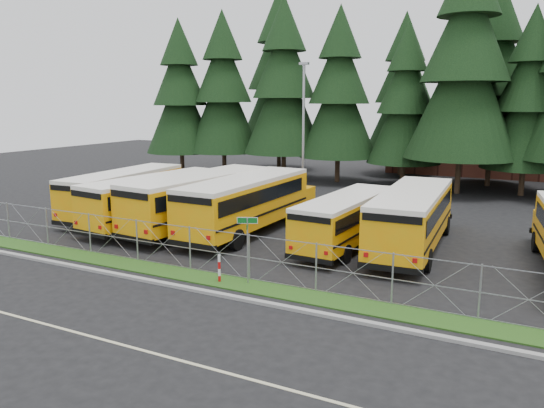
# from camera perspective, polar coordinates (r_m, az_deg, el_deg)

# --- Properties ---
(ground) EXTENTS (120.00, 120.00, 0.00)m
(ground) POSITION_cam_1_polar(r_m,az_deg,el_deg) (22.84, 1.01, -7.84)
(ground) COLOR black
(ground) RESTS_ON ground
(curb) EXTENTS (50.00, 0.25, 0.12)m
(curb) POSITION_cam_1_polar(r_m,az_deg,el_deg) (20.24, -2.91, -10.21)
(curb) COLOR gray
(curb) RESTS_ON ground
(grass_verge) EXTENTS (50.00, 1.40, 0.06)m
(grass_verge) POSITION_cam_1_polar(r_m,az_deg,el_deg) (21.40, -1.01, -9.08)
(grass_verge) COLOR #1C4714
(grass_verge) RESTS_ON ground
(road_lane_line) EXTENTS (50.00, 0.12, 0.01)m
(road_lane_line) POSITION_cam_1_polar(r_m,az_deg,el_deg) (16.57, -11.71, -15.68)
(road_lane_line) COLOR beige
(road_lane_line) RESTS_ON ground
(chainlink_fence) EXTENTS (44.00, 0.10, 2.00)m
(chainlink_fence) POSITION_cam_1_polar(r_m,az_deg,el_deg) (21.68, -0.15, -6.11)
(chainlink_fence) COLOR #989AA0
(chainlink_fence) RESTS_ON ground
(brick_building) EXTENTS (22.00, 10.00, 6.00)m
(brick_building) POSITION_cam_1_polar(r_m,az_deg,el_deg) (59.68, 23.77, 5.91)
(brick_building) COLOR brown
(brick_building) RESTS_ON ground
(bus_0) EXTENTS (3.35, 11.45, 2.96)m
(bus_0) POSITION_cam_1_polar(r_m,az_deg,el_deg) (35.56, -15.23, 1.09)
(bus_0) COLOR #FF9908
(bus_0) RESTS_ON ground
(bus_1) EXTENTS (4.08, 11.68, 3.00)m
(bus_1) POSITION_cam_1_polar(r_m,az_deg,el_deg) (32.48, -11.82, 0.36)
(bus_1) COLOR #FF9908
(bus_1) RESTS_ON ground
(bus_2) EXTENTS (4.11, 12.57, 3.24)m
(bus_2) POSITION_cam_1_polar(r_m,az_deg,el_deg) (31.21, -7.30, 0.30)
(bus_2) COLOR #FF9908
(bus_2) RESTS_ON ground
(bus_3) EXTENTS (3.08, 12.25, 3.20)m
(bus_3) POSITION_cam_1_polar(r_m,az_deg,el_deg) (30.02, -2.40, -0.08)
(bus_3) COLOR #FF9908
(bus_3) RESTS_ON ground
(bus_5) EXTENTS (2.99, 10.28, 2.66)m
(bus_5) POSITION_cam_1_polar(r_m,az_deg,el_deg) (27.53, 8.28, -1.79)
(bus_5) COLOR #FF9908
(bus_5) RESTS_ON ground
(bus_6) EXTENTS (3.35, 11.87, 3.08)m
(bus_6) POSITION_cam_1_polar(r_m,az_deg,el_deg) (27.46, 14.94, -1.64)
(bus_6) COLOR #FF9908
(bus_6) RESTS_ON ground
(street_sign) EXTENTS (0.77, 0.51, 2.81)m
(street_sign) POSITION_cam_1_polar(r_m,az_deg,el_deg) (21.41, -2.65, -3.46)
(street_sign) COLOR #989AA0
(street_sign) RESTS_ON ground
(striped_bollard) EXTENTS (0.11, 0.11, 1.20)m
(striped_bollard) POSITION_cam_1_polar(r_m,az_deg,el_deg) (22.05, -5.69, -6.95)
(striped_bollard) COLOR #B20C0C
(striped_bollard) RESTS_ON ground
(light_standard) EXTENTS (0.70, 0.35, 10.14)m
(light_standard) POSITION_cam_1_polar(r_m,az_deg,el_deg) (39.86, 3.40, 8.32)
(light_standard) COLOR #989AA0
(light_standard) RESTS_ON ground
(conifer_0) EXTENTS (6.94, 6.94, 15.34)m
(conifer_0) POSITION_cam_1_polar(r_m,az_deg,el_deg) (54.50, -9.85, 11.19)
(conifer_0) COLOR black
(conifer_0) RESTS_ON ground
(conifer_1) EXTENTS (7.24, 7.24, 16.02)m
(conifer_1) POSITION_cam_1_polar(r_m,az_deg,el_deg) (53.24, -5.27, 11.68)
(conifer_1) COLOR black
(conifer_1) RESTS_ON ground
(conifer_2) EXTENTS (7.63, 7.63, 16.87)m
(conifer_2) POSITION_cam_1_polar(r_m,az_deg,el_deg) (50.64, 1.30, 12.24)
(conifer_2) COLOR black
(conifer_2) RESTS_ON ground
(conifer_3) EXTENTS (7.12, 7.12, 15.75)m
(conifer_3) POSITION_cam_1_polar(r_m,az_deg,el_deg) (48.99, 7.22, 11.54)
(conifer_3) COLOR black
(conifer_3) RESTS_ON ground
(conifer_4) EXTENTS (6.31, 6.31, 13.97)m
(conifer_4) POSITION_cam_1_polar(r_m,az_deg,el_deg) (47.40, 14.17, 10.23)
(conifer_4) COLOR black
(conifer_4) RESTS_ON ground
(conifer_5) EXTENTS (8.82, 8.82, 19.50)m
(conifer_5) POSITION_cam_1_polar(r_m,az_deg,el_deg) (44.98, 20.05, 13.41)
(conifer_5) COLOR black
(conifer_5) RESTS_ON ground
(conifer_6) EXTENTS (6.58, 6.58, 14.55)m
(conifer_6) POSITION_cam_1_polar(r_m,az_deg,el_deg) (45.84, 25.92, 9.82)
(conifer_6) COLOR black
(conifer_6) RESTS_ON ground
(conifer_10) EXTENTS (8.57, 8.57, 18.95)m
(conifer_10) POSITION_cam_1_polar(r_m,az_deg,el_deg) (57.67, 0.77, 13.13)
(conifer_10) COLOR black
(conifer_10) RESTS_ON ground
(conifer_11) EXTENTS (7.19, 7.19, 15.90)m
(conifer_11) POSITION_cam_1_polar(r_m,az_deg,el_deg) (54.94, 13.95, 11.32)
(conifer_11) COLOR black
(conifer_11) RESTS_ON ground
(conifer_12) EXTENTS (7.82, 7.82, 17.28)m
(conifer_12) POSITION_cam_1_polar(r_m,az_deg,el_deg) (49.97, 22.85, 11.65)
(conifer_12) COLOR black
(conifer_12) RESTS_ON ground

